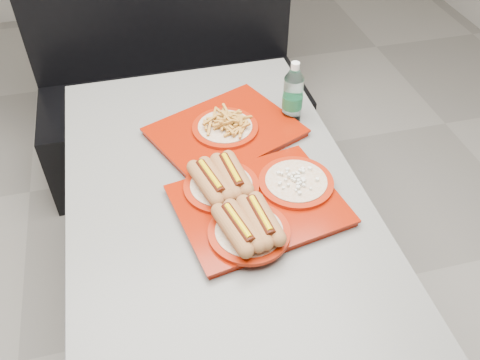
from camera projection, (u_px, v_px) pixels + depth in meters
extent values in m
plane|color=gray|center=(221.00, 317.00, 2.10)|extent=(6.00, 6.00, 0.00)
cylinder|color=black|center=(220.00, 314.00, 2.08)|extent=(0.52, 0.52, 0.05)
cylinder|color=black|center=(218.00, 261.00, 1.83)|extent=(0.11, 0.11, 0.66)
cube|color=black|center=(215.00, 198.00, 1.61)|extent=(0.92, 1.42, 0.01)
cube|color=slate|center=(214.00, 192.00, 1.59)|extent=(0.90, 1.40, 0.04)
cube|color=black|center=(177.00, 127.00, 2.66)|extent=(1.30, 0.55, 0.45)
cube|color=black|center=(159.00, 2.00, 2.43)|extent=(1.30, 0.10, 1.10)
cube|color=maroon|center=(259.00, 207.00, 1.51)|extent=(0.52, 0.43, 0.02)
cube|color=maroon|center=(259.00, 203.00, 1.50)|extent=(0.53, 0.45, 0.01)
cylinder|color=#911904|center=(249.00, 232.00, 1.40)|extent=(0.23, 0.23, 0.01)
cylinder|color=beige|center=(249.00, 231.00, 1.40)|extent=(0.19, 0.19, 0.01)
cylinder|color=#911904|center=(221.00, 186.00, 1.54)|extent=(0.23, 0.23, 0.01)
cylinder|color=beige|center=(221.00, 185.00, 1.53)|extent=(0.19, 0.19, 0.01)
cylinder|color=#911904|center=(296.00, 182.00, 1.55)|extent=(0.23, 0.23, 0.01)
cylinder|color=beige|center=(296.00, 181.00, 1.55)|extent=(0.19, 0.19, 0.01)
cube|color=maroon|center=(225.00, 133.00, 1.76)|extent=(0.56, 0.51, 0.02)
cube|color=maroon|center=(225.00, 130.00, 1.75)|extent=(0.57, 0.52, 0.01)
cylinder|color=#911904|center=(225.00, 128.00, 1.75)|extent=(0.23, 0.23, 0.01)
cylinder|color=beige|center=(225.00, 126.00, 1.74)|extent=(0.19, 0.19, 0.01)
cylinder|color=silver|center=(292.00, 99.00, 1.78)|extent=(0.07, 0.07, 0.17)
cylinder|color=#19673C|center=(292.00, 101.00, 1.79)|extent=(0.07, 0.07, 0.05)
cone|color=silver|center=(295.00, 74.00, 1.71)|extent=(0.07, 0.07, 0.04)
cylinder|color=silver|center=(295.00, 66.00, 1.69)|extent=(0.03, 0.03, 0.02)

